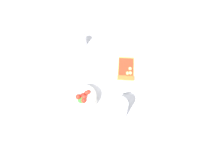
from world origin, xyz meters
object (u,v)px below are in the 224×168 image
(plate, at_px, (120,69))
(salad_bowl, at_px, (84,98))
(pepper_shaker, at_px, (83,39))
(soda_glass, at_px, (119,110))
(paper_napkin, at_px, (157,115))
(pizza_slice_main, at_px, (126,70))

(plate, xyz_separation_m, salad_bowl, (0.15, -0.18, 0.03))
(plate, relative_size, pepper_shaker, 3.32)
(soda_glass, height_order, pepper_shaker, soda_glass)
(plate, relative_size, soda_glass, 2.17)
(paper_napkin, relative_size, pepper_shaker, 1.71)
(soda_glass, bearing_deg, pepper_shaker, -160.66)
(pizza_slice_main, relative_size, paper_napkin, 1.06)
(plate, height_order, paper_napkin, plate)
(plate, height_order, salad_bowl, salad_bowl)
(salad_bowl, xyz_separation_m, pepper_shaker, (-0.33, 0.00, 0.01))
(pizza_slice_main, bearing_deg, salad_bowl, -56.75)
(plate, bearing_deg, soda_glass, -8.26)
(pepper_shaker, bearing_deg, salad_bowl, -0.75)
(pizza_slice_main, bearing_deg, soda_glass, -15.50)
(pizza_slice_main, bearing_deg, plate, -121.83)
(plate, distance_m, pepper_shaker, 0.26)
(salad_bowl, distance_m, soda_glass, 0.17)
(pizza_slice_main, relative_size, salad_bowl, 1.27)
(pizza_slice_main, xyz_separation_m, pepper_shaker, (-0.20, -0.20, 0.02))
(pizza_slice_main, relative_size, soda_glass, 1.18)
(plate, bearing_deg, pizza_slice_main, 58.17)
(salad_bowl, bearing_deg, paper_napkin, 73.13)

